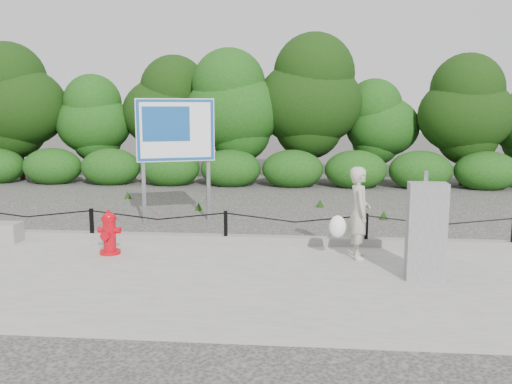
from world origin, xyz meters
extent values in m
plane|color=#2D2B28|center=(0.00, 0.00, 0.00)|extent=(90.00, 90.00, 0.00)
cube|color=gray|center=(0.00, -2.00, 0.04)|extent=(14.00, 4.00, 0.08)
cube|color=slate|center=(0.00, 0.05, 0.15)|extent=(14.00, 0.22, 0.14)
cube|color=black|center=(-2.50, 0.00, 0.38)|extent=(0.06, 0.06, 0.60)
cube|color=black|center=(0.00, 0.00, 0.38)|extent=(0.06, 0.06, 0.60)
cube|color=black|center=(2.50, 0.00, 0.38)|extent=(0.06, 0.06, 0.60)
cylinder|color=black|center=(-3.75, 0.00, 0.60)|extent=(2.50, 0.02, 0.02)
cylinder|color=black|center=(-1.25, 0.00, 0.60)|extent=(2.50, 0.02, 0.02)
cylinder|color=black|center=(1.25, 0.00, 0.60)|extent=(2.50, 0.02, 0.02)
cylinder|color=black|center=(3.75, 0.00, 0.60)|extent=(2.50, 0.02, 0.02)
cylinder|color=black|center=(-8.50, 8.60, 1.15)|extent=(0.18, 0.18, 2.30)
ellipsoid|color=#204610|center=(-8.50, 8.60, 2.76)|extent=(3.40, 2.94, 3.68)
cylinder|color=black|center=(-6.00, 9.00, 0.89)|extent=(0.18, 0.18, 1.78)
ellipsoid|color=#204610|center=(-6.00, 9.00, 2.13)|extent=(2.63, 2.27, 2.84)
cylinder|color=black|center=(-3.50, 9.40, 1.05)|extent=(0.18, 0.18, 2.10)
ellipsoid|color=#204610|center=(-3.50, 9.40, 2.51)|extent=(3.10, 2.68, 3.35)
cylinder|color=black|center=(-1.00, 8.60, 1.08)|extent=(0.18, 0.18, 2.16)
ellipsoid|color=#204610|center=(-1.00, 8.60, 2.60)|extent=(3.20, 2.77, 3.46)
cylinder|color=black|center=(1.50, 9.00, 1.21)|extent=(0.18, 0.18, 2.41)
ellipsoid|color=#204610|center=(1.50, 9.00, 2.90)|extent=(3.57, 3.09, 3.86)
cylinder|color=black|center=(4.00, 9.40, 0.84)|extent=(0.18, 0.18, 1.69)
ellipsoid|color=#204610|center=(4.00, 9.40, 2.03)|extent=(2.50, 2.16, 2.70)
cylinder|color=black|center=(6.50, 8.60, 1.03)|extent=(0.18, 0.18, 2.05)
ellipsoid|color=#204610|center=(6.50, 8.60, 2.46)|extent=(3.03, 2.62, 3.28)
cylinder|color=#BE0712|center=(-1.84, -0.87, 0.11)|extent=(0.37, 0.37, 0.06)
cylinder|color=#BE0712|center=(-1.84, -0.87, 0.40)|extent=(0.23, 0.23, 0.52)
cylinder|color=#BE0712|center=(-1.84, -0.87, 0.68)|extent=(0.27, 0.27, 0.05)
ellipsoid|color=#BE0712|center=(-1.84, -0.87, 0.71)|extent=(0.24, 0.24, 0.17)
cylinder|color=#BE0712|center=(-1.84, -0.87, 0.80)|extent=(0.06, 0.06, 0.05)
cylinder|color=#BE0712|center=(-1.99, -0.86, 0.49)|extent=(0.10, 0.11, 0.11)
cylinder|color=#BE0712|center=(-1.70, -0.88, 0.49)|extent=(0.10, 0.11, 0.11)
cylinder|color=#BE0712|center=(-1.85, -1.02, 0.43)|extent=(0.15, 0.13, 0.15)
cylinder|color=slate|center=(-1.87, -0.99, 0.35)|extent=(0.01, 0.05, 0.11)
imported|color=#A9A791|center=(2.30, -0.73, 0.83)|extent=(0.38, 0.56, 1.50)
ellipsoid|color=white|center=(1.95, -0.88, 0.63)|extent=(0.27, 0.21, 0.36)
cube|color=gray|center=(3.14, -1.78, 0.78)|extent=(0.54, 0.33, 1.40)
cube|color=slate|center=(3.14, -1.59, 0.85)|extent=(0.06, 0.06, 1.54)
cube|color=slate|center=(-2.08, 1.89, 1.35)|extent=(0.10, 0.10, 2.71)
cube|color=slate|center=(-0.75, 2.39, 1.35)|extent=(0.10, 0.10, 2.71)
cube|color=white|center=(-1.39, 2.09, 2.03)|extent=(1.60, 0.65, 1.35)
cube|color=#134A8E|center=(-1.38, 2.06, 2.03)|extent=(1.55, 0.59, 1.31)
cube|color=#134A8E|center=(-1.57, 1.98, 2.17)|extent=(0.95, 0.36, 0.74)
camera|label=1|loc=(1.43, -9.45, 2.53)|focal=38.00mm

